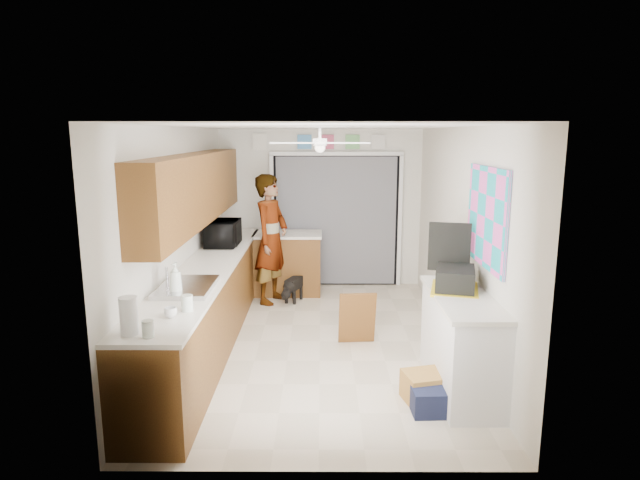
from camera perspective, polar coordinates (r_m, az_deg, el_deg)
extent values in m
plane|color=beige|center=(6.46, -0.01, -10.75)|extent=(5.00, 5.00, 0.00)
plane|color=white|center=(5.99, -0.01, 12.00)|extent=(5.00, 5.00, 0.00)
plane|color=silver|center=(8.57, 0.05, 3.39)|extent=(3.20, 0.00, 3.20)
plane|color=silver|center=(3.68, -0.16, -7.28)|extent=(3.20, 0.00, 3.20)
plane|color=silver|center=(6.32, -14.68, 0.19)|extent=(0.00, 5.00, 5.00)
plane|color=silver|center=(6.31, 14.68, 0.17)|extent=(0.00, 5.00, 5.00)
cube|color=brown|center=(6.45, -11.73, -6.80)|extent=(0.60, 4.80, 0.90)
cube|color=white|center=(6.32, -11.81, -2.75)|extent=(0.62, 4.80, 0.04)
cube|color=brown|center=(6.39, -13.08, 5.38)|extent=(0.32, 4.00, 0.80)
cube|color=silver|center=(5.37, -14.01, -4.95)|extent=(0.50, 0.76, 0.06)
cylinder|color=silver|center=(5.39, -16.02, -3.93)|extent=(0.03, 0.03, 0.22)
cube|color=brown|center=(8.25, -3.44, -2.60)|extent=(1.00, 0.60, 0.90)
cube|color=white|center=(8.15, -3.48, 0.61)|extent=(1.04, 0.64, 0.04)
cube|color=black|center=(8.58, 1.72, 2.04)|extent=(2.00, 0.06, 2.10)
cube|color=slate|center=(8.54, 1.73, 2.00)|extent=(1.90, 0.03, 2.05)
cube|color=white|center=(8.58, -5.10, 2.00)|extent=(0.06, 0.04, 2.10)
cube|color=white|center=(8.64, 8.51, 1.98)|extent=(0.06, 0.04, 2.10)
cube|color=white|center=(8.44, 1.77, 9.19)|extent=(2.10, 0.04, 0.06)
cube|color=#4D91CE|center=(8.47, -1.67, 10.42)|extent=(0.22, 0.02, 0.22)
cube|color=#C64A6B|center=(8.47, 0.74, 10.42)|extent=(0.22, 0.02, 0.22)
cube|color=#6CB668|center=(8.48, 3.49, 10.40)|extent=(0.22, 0.02, 0.22)
cube|color=silver|center=(8.51, 6.22, 10.36)|extent=(0.22, 0.02, 0.22)
cube|color=silver|center=(8.52, -6.46, 10.36)|extent=(0.22, 0.02, 0.26)
cube|color=white|center=(5.35, 14.82, -10.77)|extent=(0.50, 1.40, 0.90)
cube|color=white|center=(5.19, 14.97, -5.95)|extent=(0.54, 1.44, 0.04)
cube|color=#FA5CC6|center=(5.29, 17.34, 2.35)|extent=(0.03, 1.15, 0.95)
cube|color=white|center=(6.19, -0.01, 10.31)|extent=(1.14, 1.14, 0.24)
imported|color=black|center=(7.31, -10.30, 0.72)|extent=(0.42, 0.61, 0.34)
imported|color=silver|center=(5.17, -15.15, -4.02)|extent=(0.14, 0.14, 0.31)
imported|color=white|center=(4.59, -15.66, -7.45)|extent=(0.12, 0.12, 0.08)
cylinder|color=silver|center=(4.71, -13.99, -6.55)|extent=(0.11, 0.11, 0.14)
cylinder|color=silver|center=(4.20, -17.88, -9.00)|extent=(0.11, 0.11, 0.13)
cylinder|color=white|center=(4.28, -19.72, -7.62)|extent=(0.17, 0.17, 0.29)
cube|color=black|center=(5.37, 14.22, -3.98)|extent=(0.47, 0.56, 0.21)
cube|color=yellow|center=(5.40, 14.16, -5.11)|extent=(0.57, 0.67, 0.02)
cube|color=black|center=(5.58, 13.63, -0.73)|extent=(0.41, 0.13, 0.50)
cube|color=olive|center=(5.20, 11.42, -15.09)|extent=(0.49, 0.41, 0.27)
cube|color=#141932|center=(5.03, 11.88, -16.35)|extent=(0.38, 0.32, 0.23)
cube|color=brown|center=(6.29, 3.99, -8.30)|extent=(0.44, 0.20, 0.63)
imported|color=white|center=(7.72, -5.23, 0.10)|extent=(0.67, 0.80, 1.87)
cube|color=black|center=(7.88, -2.81, -5.17)|extent=(0.38, 0.55, 0.40)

